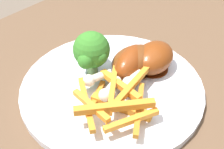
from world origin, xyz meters
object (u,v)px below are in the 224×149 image
Objects in this scene: dining_table at (151,131)px; chicken_drumstick_far at (132,62)px; chicken_drumstick_near at (153,59)px; dinner_plate at (112,87)px; chicken_drumstick_extra at (130,64)px; broccoli_floret_front at (92,51)px; carrot_fries_pile at (116,100)px.

dining_table is 0.15m from chicken_drumstick_far.
dining_table is 0.15m from chicken_drumstick_near.
chicken_drumstick_near is 0.91× the size of chicken_drumstick_far.
dinner_plate is 2.11× the size of chicken_drumstick_extra.
dinner_plate is at bearing 171.73° from chicken_drumstick_far.
broccoli_floret_front is 0.10m from carrot_fries_pile.
chicken_drumstick_near is 0.04m from chicken_drumstick_far.
carrot_fries_pile is at bearing -115.39° from broccoli_floret_front.
dining_table is at bearing -9.02° from carrot_fries_pile.
chicken_drumstick_near is at bearing -36.39° from chicken_drumstick_far.
broccoli_floret_front is 0.07m from chicken_drumstick_far.
broccoli_floret_front is at bearing 116.92° from dining_table.
chicken_drumstick_near is 0.91× the size of chicken_drumstick_extra.
chicken_drumstick_far is (0.08, 0.03, 0.00)m from carrot_fries_pile.
chicken_drumstick_near is (0.11, 0.01, 0.00)m from carrot_fries_pile.
chicken_drumstick_extra is at bearing 24.08° from carrot_fries_pile.
dining_table is 0.20m from broccoli_floret_front.
broccoli_floret_front reaches higher than dining_table.
carrot_fries_pile is at bearing -155.92° from chicken_drumstick_extra.
chicken_drumstick_extra is (-0.04, 0.02, -0.00)m from chicken_drumstick_near.
carrot_fries_pile is 1.09× the size of chicken_drumstick_extra.
dinner_plate is 0.07m from broccoli_floret_front.
chicken_drumstick_far is 1.00× the size of chicken_drumstick_extra.
dining_table is 8.42× the size of chicken_drumstick_near.
chicken_drumstick_far is 0.01m from chicken_drumstick_extra.
dining_table is 13.91× the size of broccoli_floret_front.
chicken_drumstick_extra is at bearing 105.31° from dining_table.
chicken_drumstick_extra is (0.04, -0.01, 0.03)m from dinner_plate.
chicken_drumstick_far is (0.04, -0.01, 0.03)m from dinner_plate.
dinner_plate is 3.82× the size of broccoli_floret_front.
dining_table is at bearing -47.98° from dinner_plate.
chicken_drumstick_near is (0.02, 0.03, 0.14)m from dining_table.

